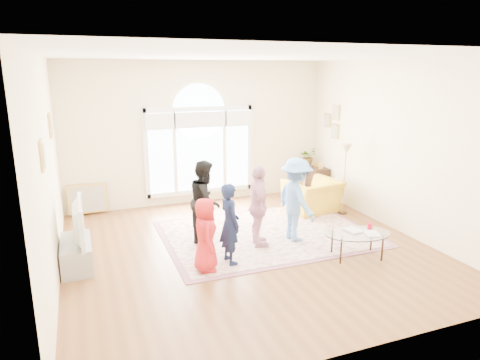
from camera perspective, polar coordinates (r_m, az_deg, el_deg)
name	(u,v)px	position (r m, az deg, el deg)	size (l,w,h in m)	color
ground	(248,249)	(7.45, 1.09, -9.12)	(6.00, 6.00, 0.00)	brown
room_shell	(202,136)	(9.63, -5.14, 5.92)	(6.00, 6.00, 6.00)	beige
area_rug	(267,234)	(8.08, 3.62, -7.14)	(3.60, 2.60, 0.02)	beige
rug_border	(267,234)	(8.09, 3.62, -7.17)	(3.80, 2.80, 0.01)	#885464
tv_console	(77,254)	(7.19, -20.95, -9.20)	(0.45, 1.00, 0.42)	#919599
television	(74,222)	(7.00, -21.27, -5.22)	(0.17, 1.11, 0.64)	black
coffee_table	(357,234)	(7.24, 15.39, -6.96)	(1.21, 0.91, 0.54)	silver
armchair	(313,196)	(9.35, 9.67, -2.14)	(1.07, 0.93, 0.69)	yellow
side_cabinet	(317,182)	(10.56, 10.29, -0.25)	(0.40, 0.50, 0.70)	black
floor_lamp	(346,155)	(9.17, 13.94, 3.32)	(0.28, 0.28, 1.51)	black
plant_pedestal	(307,179)	(10.83, 8.94, 0.17)	(0.20, 0.20, 0.70)	white
potted_plant	(308,156)	(10.71, 9.06, 3.13)	(0.40, 0.34, 0.44)	#33722D
leaning_picture	(89,214)	(9.70, -19.49, -4.32)	(0.80, 0.05, 0.62)	tan
child_red	(205,235)	(6.47, -4.64, -7.27)	(0.55, 0.36, 1.14)	red
child_navy	(230,224)	(6.67, -1.38, -5.83)	(0.47, 0.31, 1.29)	#121C3C
child_black	(205,200)	(7.59, -4.64, -2.74)	(0.70, 0.55, 1.44)	black
child_pink	(259,206)	(7.30, 2.49, -3.54)	(0.83, 0.35, 1.42)	pink
child_blue	(296,199)	(7.61, 7.48, -2.59)	(0.96, 0.55, 1.49)	#5F92D6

